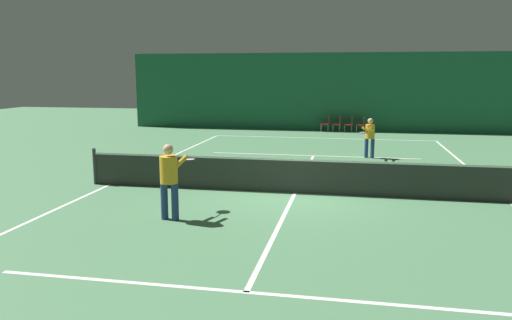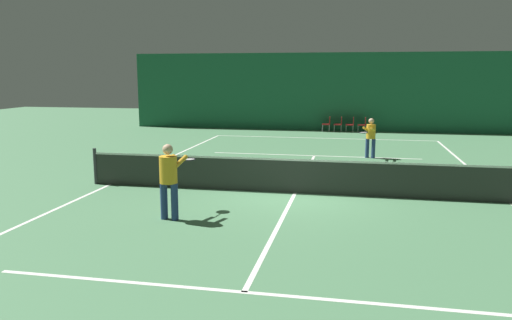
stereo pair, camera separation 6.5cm
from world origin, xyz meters
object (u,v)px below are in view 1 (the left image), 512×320
at_px(player_near, 170,176).
at_px(courtside_chair_1, 338,123).
at_px(courtside_chair_0, 326,123).
at_px(courtside_chair_2, 350,123).
at_px(tennis_net, 295,175).
at_px(player_far, 370,135).
at_px(courtside_chair_3, 362,124).

relative_size(player_near, courtside_chair_1, 2.04).
height_order(courtside_chair_0, courtside_chair_1, same).
distance_m(courtside_chair_0, courtside_chair_2, 1.30).
bearing_deg(player_near, tennis_net, -31.61).
height_order(player_near, courtside_chair_2, player_near).
distance_m(tennis_net, courtside_chair_1, 14.86).
xyz_separation_m(player_far, courtside_chair_0, (-2.12, 8.57, -0.41)).
relative_size(tennis_net, courtside_chair_1, 14.29).
xyz_separation_m(player_far, courtside_chair_1, (-1.47, 8.57, -0.41)).
xyz_separation_m(player_near, courtside_chair_2, (3.80, 17.83, -0.51)).
height_order(tennis_net, courtside_chair_3, tennis_net).
bearing_deg(courtside_chair_1, courtside_chair_2, 90.00).
xyz_separation_m(courtside_chair_0, courtside_chair_1, (0.65, 0.00, 0.00)).
bearing_deg(courtside_chair_3, player_near, -14.02).
bearing_deg(player_far, courtside_chair_2, -156.13).
bearing_deg(courtside_chair_2, courtside_chair_1, -90.00).
distance_m(player_near, courtside_chair_0, 18.01).
distance_m(player_far, courtside_chair_2, 8.62).
distance_m(player_near, courtside_chair_2, 18.24).
distance_m(tennis_net, player_near, 3.91).
height_order(tennis_net, courtside_chair_0, tennis_net).
relative_size(player_far, courtside_chair_2, 1.83).
height_order(player_near, courtside_chair_3, player_near).
distance_m(player_far, courtside_chair_1, 8.70).
bearing_deg(courtside_chair_3, player_far, 1.10).
height_order(courtside_chair_0, courtside_chair_2, same).
bearing_deg(courtside_chair_2, courtside_chair_3, 90.00).
xyz_separation_m(tennis_net, courtside_chair_2, (1.33, 14.84, -0.03)).
bearing_deg(player_near, courtside_chair_1, -2.06).
distance_m(tennis_net, player_far, 6.64).
relative_size(player_near, courtside_chair_2, 2.04).
height_order(tennis_net, courtside_chair_1, tennis_net).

